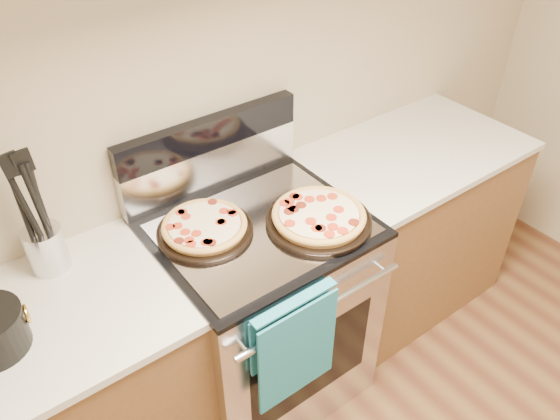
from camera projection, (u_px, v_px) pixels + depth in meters
wall_back at (199, 82)px, 1.95m from camera, size 4.00×0.00×4.00m
range_body at (261, 312)px, 2.28m from camera, size 0.76×0.68×0.90m
oven_window at (311, 365)px, 2.07m from camera, size 0.56×0.01×0.40m
cooktop at (258, 227)px, 2.00m from camera, size 0.76×0.68×0.02m
backsplash_lower at (212, 167)px, 2.13m from camera, size 0.76×0.06×0.18m
backsplash_upper at (209, 133)px, 2.04m from camera, size 0.76×0.06×0.12m
oven_handle at (323, 309)px, 1.83m from camera, size 0.70×0.03×0.03m
dish_towel at (294, 345)px, 1.83m from camera, size 0.32×0.05×0.42m
foil_sheet at (263, 228)px, 1.97m from camera, size 0.70×0.55×0.01m
countertop_left at (8, 338)px, 1.61m from camera, size 1.02×0.64×0.03m
cabinet_right at (401, 230)px, 2.72m from camera, size 1.00×0.62×0.88m
countertop_right at (415, 151)px, 2.44m from camera, size 1.02×0.64×0.03m
pepperoni_pizza_back at (205, 227)px, 1.93m from camera, size 0.44×0.44×0.05m
pepperoni_pizza_front at (319, 217)px, 1.98m from camera, size 0.38×0.38×0.05m
utensil_crock at (46, 249)px, 1.78m from camera, size 0.16×0.16×0.16m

